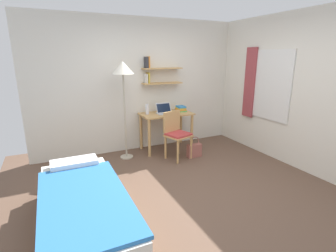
# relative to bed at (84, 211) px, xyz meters

# --- Properties ---
(ground_plane) EXTENTS (5.28, 5.28, 0.00)m
(ground_plane) POSITION_rel_bed_xyz_m (1.54, 0.27, -0.24)
(ground_plane) COLOR brown
(wall_back) EXTENTS (4.40, 0.27, 2.60)m
(wall_back) POSITION_rel_bed_xyz_m (1.55, 2.29, 1.07)
(wall_back) COLOR silver
(wall_back) RESTS_ON ground_plane
(wall_right) EXTENTS (0.10, 4.40, 2.60)m
(wall_right) POSITION_rel_bed_xyz_m (3.56, 0.32, 1.06)
(wall_right) COLOR silver
(wall_right) RESTS_ON ground_plane
(bed) EXTENTS (0.86, 2.03, 0.54)m
(bed) POSITION_rel_bed_xyz_m (0.00, 0.00, 0.00)
(bed) COLOR tan
(bed) RESTS_ON ground_plane
(desk) EXTENTS (1.03, 0.57, 0.76)m
(desk) POSITION_rel_bed_xyz_m (1.90, 1.97, 0.38)
(desk) COLOR tan
(desk) RESTS_ON ground_plane
(desk_chair) EXTENTS (0.52, 0.50, 0.89)m
(desk_chair) POSITION_rel_bed_xyz_m (1.87, 1.46, 0.26)
(desk_chair) COLOR tan
(desk_chair) RESTS_ON ground_plane
(standing_lamp) EXTENTS (0.39, 0.39, 1.79)m
(standing_lamp) POSITION_rel_bed_xyz_m (1.02, 1.86, 1.34)
(standing_lamp) COLOR #B2A893
(standing_lamp) RESTS_ON ground_plane
(laptop) EXTENTS (0.32, 0.23, 0.20)m
(laptop) POSITION_rel_bed_xyz_m (1.86, 1.98, 0.58)
(laptop) COLOR #B7BABF
(laptop) RESTS_ON desk
(water_bottle) EXTENTS (0.07, 0.07, 0.21)m
(water_bottle) POSITION_rel_bed_xyz_m (1.52, 2.04, 0.63)
(water_bottle) COLOR silver
(water_bottle) RESTS_ON desk
(book_stack) EXTENTS (0.20, 0.23, 0.11)m
(book_stack) POSITION_rel_bed_xyz_m (2.25, 2.00, 0.58)
(book_stack) COLOR #4CA856
(book_stack) RESTS_ON desk
(handbag) EXTENTS (0.28, 0.11, 0.40)m
(handbag) POSITION_rel_bed_xyz_m (2.20, 1.34, -0.10)
(handbag) COLOR #99564C
(handbag) RESTS_ON ground_plane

